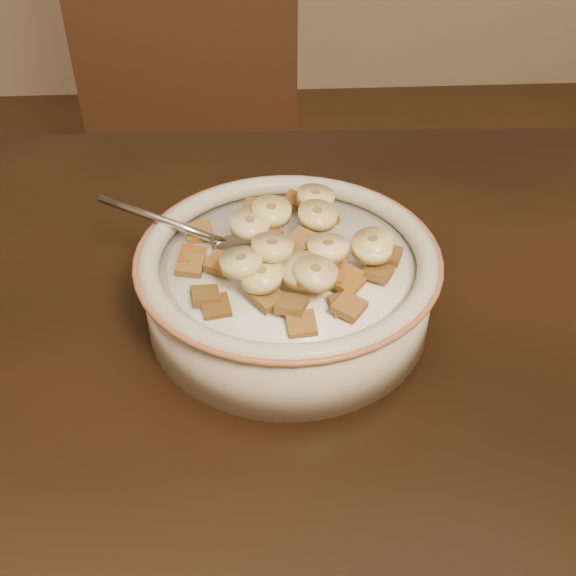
{
  "coord_description": "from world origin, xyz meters",
  "views": [
    {
      "loc": [
        0.12,
        -0.33,
        1.14
      ],
      "look_at": [
        0.15,
        0.12,
        0.78
      ],
      "focal_mm": 45.0,
      "sensor_mm": 36.0,
      "label": 1
    }
  ],
  "objects": [
    {
      "name": "cereal_square_10",
      "position": [
        0.21,
        0.09,
        0.81
      ],
      "size": [
        0.03,
        0.03,
        0.01
      ],
      "primitive_type": "cube",
      "rotation": [
        0.02,
        0.14,
        1.09
      ],
      "color": "brown",
      "rests_on": "milk"
    },
    {
      "name": "cereal_bowl",
      "position": [
        0.15,
        0.12,
        0.78
      ],
      "size": [
        0.23,
        0.23,
        0.05
      ],
      "primitive_type": "cylinder",
      "color": "beige",
      "rests_on": "table"
    },
    {
      "name": "cereal_square_18",
      "position": [
        0.14,
        0.19,
        0.81
      ],
      "size": [
        0.03,
        0.03,
        0.01
      ],
      "primitive_type": "cube",
      "rotation": [
        -0.18,
        -0.04,
        0.94
      ],
      "color": "olive",
      "rests_on": "milk"
    },
    {
      "name": "table",
      "position": [
        0.0,
        0.0,
        0.73
      ],
      "size": [
        1.42,
        0.94,
        0.04
      ],
      "primitive_type": "cube",
      "rotation": [
        0.0,
        0.0,
        -0.03
      ],
      "color": "black",
      "rests_on": "floor"
    },
    {
      "name": "cereal_square_12",
      "position": [
        0.15,
        0.04,
        0.81
      ],
      "size": [
        0.02,
        0.02,
        0.01
      ],
      "primitive_type": "cube",
      "rotation": [
        0.19,
        -0.09,
        0.07
      ],
      "color": "brown",
      "rests_on": "milk"
    },
    {
      "name": "cereal_square_19",
      "position": [
        0.18,
        0.08,
        0.82
      ],
      "size": [
        0.03,
        0.03,
        0.01
      ],
      "primitive_type": "cube",
      "rotation": [
        0.04,
        0.04,
        2.8
      ],
      "color": "brown",
      "rests_on": "milk"
    },
    {
      "name": "banana_slice_1",
      "position": [
        0.14,
        0.1,
        0.84
      ],
      "size": [
        0.04,
        0.04,
        0.02
      ],
      "primitive_type": "cylinder",
      "rotation": [
        0.12,
        0.11,
        1.71
      ],
      "color": "tan",
      "rests_on": "milk"
    },
    {
      "name": "cereal_square_24",
      "position": [
        0.12,
        0.16,
        0.82
      ],
      "size": [
        0.03,
        0.03,
        0.01
      ],
      "primitive_type": "cube",
      "rotation": [
        0.05,
        -0.08,
        1.95
      ],
      "color": "brown",
      "rests_on": "milk"
    },
    {
      "name": "cereal_square_17",
      "position": [
        0.07,
        0.11,
        0.81
      ],
      "size": [
        0.02,
        0.02,
        0.01
      ],
      "primitive_type": "cube",
      "rotation": [
        -0.19,
        -0.07,
        2.99
      ],
      "color": "brown",
      "rests_on": "milk"
    },
    {
      "name": "cereal_square_8",
      "position": [
        0.18,
        0.11,
        0.82
      ],
      "size": [
        0.03,
        0.03,
        0.01
      ],
      "primitive_type": "cube",
      "rotation": [
        0.15,
        -0.05,
        2.0
      ],
      "color": "brown",
      "rests_on": "milk"
    },
    {
      "name": "cereal_square_9",
      "position": [
        0.1,
        0.11,
        0.81
      ],
      "size": [
        0.03,
        0.03,
        0.01
      ],
      "primitive_type": "cube",
      "rotation": [
        0.07,
        -0.09,
        1.07
      ],
      "color": "brown",
      "rests_on": "milk"
    },
    {
      "name": "chair",
      "position": [
        0.01,
        0.81,
        0.47
      ],
      "size": [
        0.42,
        0.42,
        0.94
      ],
      "primitive_type": "cube",
      "rotation": [
        0.0,
        0.0,
        0.01
      ],
      "color": "#3A2316",
      "rests_on": "floor"
    },
    {
      "name": "cereal_square_2",
      "position": [
        0.09,
        0.06,
        0.81
      ],
      "size": [
        0.02,
        0.02,
        0.01
      ],
      "primitive_type": "cube",
      "rotation": [
        -0.09,
        -0.16,
        1.77
      ],
      "color": "brown",
      "rests_on": "milk"
    },
    {
      "name": "banana_slice_6",
      "position": [
        0.13,
        0.08,
        0.83
      ],
      "size": [
        0.04,
        0.04,
        0.01
      ],
      "primitive_type": "cylinder",
      "rotation": [
        0.09,
        -0.09,
        0.36
      ],
      "color": "#FAEE95",
      "rests_on": "milk"
    },
    {
      "name": "banana_slice_0",
      "position": [
        0.16,
        0.08,
        0.83
      ],
      "size": [
        0.04,
        0.04,
        0.02
      ],
      "primitive_type": "cylinder",
      "rotation": [
        -0.14,
        -0.1,
        1.94
      ],
      "color": "#D8B876",
      "rests_on": "milk"
    },
    {
      "name": "cereal_square_3",
      "position": [
        0.18,
        0.18,
        0.81
      ],
      "size": [
        0.02,
        0.02,
        0.01
      ],
      "primitive_type": "cube",
      "rotation": [
        -0.07,
        0.18,
        0.16
      ],
      "color": "brown",
      "rests_on": "milk"
    },
    {
      "name": "cereal_square_4",
      "position": [
        0.14,
        0.19,
        0.81
      ],
      "size": [
        0.03,
        0.03,
        0.01
      ],
      "primitive_type": "cube",
      "rotation": [
        0.18,
        0.17,
        2.61
      ],
      "color": "#9D6420",
      "rests_on": "milk"
    },
    {
      "name": "milk",
      "position": [
        0.15,
        0.12,
        0.8
      ],
      "size": [
        0.19,
        0.19,
        0.0
      ],
      "primitive_type": "cylinder",
      "color": "white",
      "rests_on": "cereal_bowl"
    },
    {
      "name": "banana_slice_4",
      "position": [
        0.17,
        0.14,
        0.83
      ],
      "size": [
        0.04,
        0.04,
        0.01
      ],
      "primitive_type": "cylinder",
      "rotation": [
        0.12,
        0.03,
        0.69
      ],
      "color": "#DED171",
      "rests_on": "milk"
    },
    {
      "name": "cereal_square_22",
      "position": [
        0.18,
        0.06,
        0.81
      ],
      "size": [
        0.02,
        0.02,
        0.01
      ],
      "primitive_type": "cube",
      "rotation": [
        -0.05,
        -0.07,
        0.17
      ],
      "color": "brown",
      "rests_on": "milk"
    },
    {
      "name": "banana_slice_10",
      "position": [
        0.21,
        0.11,
        0.82
      ],
      "size": [
        0.04,
        0.04,
        0.01
      ],
      "primitive_type": "cylinder",
      "rotation": [
        0.03,
        -0.02,
        2.1
      ],
      "color": "#D9D181",
      "rests_on": "milk"
    },
    {
      "name": "banana_slice_2",
      "position": [
        0.21,
        0.11,
        0.83
      ],
      "size": [
        0.04,
        0.04,
        0.01
      ],
      "primitive_type": "cylinder",
      "rotation": [
        -0.04,
        0.14,
        3.0
      ],
      "color": "#D5C466",
      "rests_on": "milk"
    },
    {
      "name": "spoon",
      "position": [
        0.11,
        0.13,
        0.81
      ],
      "size": [
        0.07,
        0.06,
        0.01
      ],
      "primitive_type": "ellipsoid",
      "rotation": [
        0.0,
        0.0,
        4.3
      ],
      "color": "#AFAFAF",
      "rests_on": "cereal_bowl"
    },
    {
      "name": "cereal_square_13",
      "position": [
        0.15,
        0.06,
        0.82
      ],
      "size": [
        0.03,
        0.03,
        0.01
      ],
      "primitive_type": "cube",
      "rotation": [
        -0.12,
        0.08,
        1.19
      ],
      "color": "brown",
      "rests_on": "milk"
    },
    {
      "name": "cereal_square_11",
      "position": [
        0.19,
        0.09,
        0.81
      ],
      "size": [
        0.03,
        0.03,
        0.01
      ],
      "primitive_type": "cube",
      "rotation": [
        0.06,
        -0.03,
        0.87
      ],
      "color": "#975F2C",
      "rests_on": "milk"
    },
    {
      "name": "banana_slice_5",
      "position": [
        0.11,
        0.08,
        0.83
      ],
      "size": [
        0.04,
        0.04,
        0.01
      ],
      "primitive_type": "cylinder",
      "rotation": [
        -0.1,
        0.04,
        1.34
      ],
      "color": "#D0BD70",
      "rests_on": "milk"
    },
    {
      "name": "cereal_square_16",
      "position": [
        0.08,
        0.16,
        0.81
      ],
      "size": [
        0.02,
        0.02,
        0.01
      ],
      "primitive_type": "cube",
      "rotation": [
        -0.18,
        -0.13,
        1.72
      ],
      "color": "brown",
      "rests_on": "milk"
    },
    {
      "name": "cereal_square_23",
      "position": [
        0.13,
        0.13,
        0.83
      ],
      "size": [
        0.03,
        0.03,
        0.01
      ],
      "primitive_type": "cube",
      "rotation": [
        -0.03,
        0.14,
        0.58
      ],
      "color": "brown",
      "rests_on": "milk"
    },
    {
      "name": "banana_slice_3",
      "position": [
        0.18,
        0.1,
        0.83
      ],
      "size": [
        0.04,
        0.04,
        0.01
      ],
      "primitive_type": "cylinder",
      "rotation": [
        0.07,
        0.1,
        2.19
      ],
      "color": "#F7D793",
      "rests_on": "milk"
    },
    {
      "name": "cereal_square_25",
      "position": [
        0.07,
        0.12,
        0.81
      ],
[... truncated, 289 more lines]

